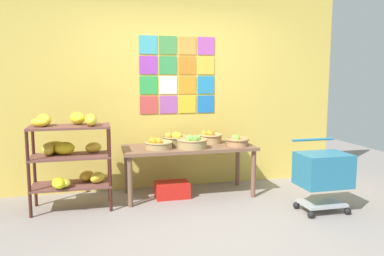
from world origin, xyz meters
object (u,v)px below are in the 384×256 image
(fruit_basket_right, at_px, (192,142))
(fruit_basket_left, at_px, (176,139))
(shopping_cart, at_px, (323,172))
(fruit_basket_centre, at_px, (210,137))
(display_table, at_px, (189,152))
(fruit_basket_back_left, at_px, (237,141))
(produce_crate_under_table, at_px, (172,190))
(banana_shelf_unit, at_px, (69,152))
(fruit_basket_back_right, at_px, (158,144))

(fruit_basket_right, height_order, fruit_basket_left, fruit_basket_left)
(shopping_cart, bearing_deg, fruit_basket_centre, 120.33)
(display_table, distance_m, fruit_basket_back_left, 0.64)
(display_table, relative_size, fruit_basket_centre, 5.24)
(fruit_basket_right, xyz_separation_m, produce_crate_under_table, (-0.24, 0.10, -0.62))
(display_table, bearing_deg, banana_shelf_unit, -173.65)
(fruit_basket_back_left, relative_size, fruit_basket_centre, 0.95)
(fruit_basket_back_right, bearing_deg, banana_shelf_unit, -175.58)
(display_table, relative_size, fruit_basket_left, 4.52)
(banana_shelf_unit, distance_m, produce_crate_under_table, 1.36)
(fruit_basket_back_left, xyz_separation_m, fruit_basket_centre, (-0.28, 0.29, 0.01))
(display_table, distance_m, fruit_basket_right, 0.20)
(display_table, distance_m, fruit_basket_left, 0.25)
(fruit_basket_back_right, bearing_deg, fruit_basket_centre, 18.34)
(banana_shelf_unit, xyz_separation_m, fruit_basket_back_left, (2.08, 0.04, 0.03))
(fruit_basket_centre, distance_m, fruit_basket_left, 0.48)
(produce_crate_under_table, height_order, shopping_cart, shopping_cart)
(fruit_basket_back_left, height_order, fruit_basket_left, fruit_basket_left)
(display_table, relative_size, shopping_cart, 2.07)
(fruit_basket_left, relative_size, produce_crate_under_table, 0.88)
(fruit_basket_centre, bearing_deg, fruit_basket_back_right, -161.66)
(display_table, bearing_deg, fruit_basket_centre, 26.32)
(display_table, height_order, produce_crate_under_table, display_table)
(fruit_basket_back_right, height_order, shopping_cart, shopping_cart)
(banana_shelf_unit, height_order, fruit_basket_left, banana_shelf_unit)
(fruit_basket_back_right, relative_size, fruit_basket_back_left, 1.16)
(fruit_basket_back_left, height_order, fruit_basket_right, fruit_basket_right)
(fruit_basket_right, relative_size, shopping_cart, 0.48)
(banana_shelf_unit, relative_size, fruit_basket_back_left, 3.70)
(fruit_basket_back_right, distance_m, produce_crate_under_table, 0.64)
(display_table, xyz_separation_m, fruit_basket_right, (0.01, -0.15, 0.14))
(fruit_basket_back_right, bearing_deg, fruit_basket_left, 39.69)
(display_table, xyz_separation_m, fruit_basket_centre, (0.34, 0.17, 0.15))
(banana_shelf_unit, height_order, fruit_basket_back_right, banana_shelf_unit)
(banana_shelf_unit, relative_size, fruit_basket_centre, 3.50)
(display_table, bearing_deg, produce_crate_under_table, -169.29)
(display_table, xyz_separation_m, produce_crate_under_table, (-0.23, -0.04, -0.48))
(fruit_basket_back_right, height_order, fruit_basket_centre, fruit_basket_centre)
(display_table, distance_m, fruit_basket_back_right, 0.44)
(fruit_basket_left, bearing_deg, display_table, -45.76)
(fruit_basket_back_left, bearing_deg, fruit_basket_right, -177.89)
(produce_crate_under_table, bearing_deg, fruit_basket_back_right, -168.21)
(shopping_cart, bearing_deg, produce_crate_under_table, 138.60)
(produce_crate_under_table, bearing_deg, fruit_basket_back_left, -5.32)
(fruit_basket_centre, xyz_separation_m, fruit_basket_left, (-0.48, -0.02, -0.00))
(fruit_basket_right, distance_m, fruit_basket_centre, 0.45)
(fruit_basket_left, height_order, shopping_cart, fruit_basket_left)
(fruit_basket_right, bearing_deg, fruit_basket_left, 117.55)
(fruit_basket_back_right, height_order, fruit_basket_back_left, fruit_basket_back_right)
(banana_shelf_unit, height_order, fruit_basket_right, banana_shelf_unit)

